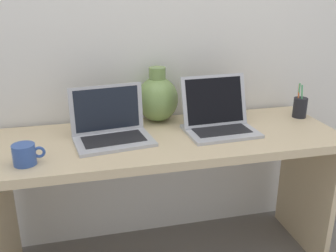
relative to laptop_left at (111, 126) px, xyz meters
The scene contains 7 objects.
back_wall 0.57m from the laptop_left, 48.51° to the left, with size 4.40×0.04×2.40m, color silver.
desk 0.34m from the laptop_left, ahead, with size 1.64×0.58×0.72m.
laptop_left is the anchor object (origin of this frame).
laptop_right 0.52m from the laptop_left, ahead, with size 0.34×0.27×0.26m.
green_vase 0.33m from the laptop_left, 36.88° to the left, with size 0.21×0.21×0.28m.
coffee_mug 0.40m from the laptop_left, 151.37° to the right, with size 0.13×0.09×0.08m.
pen_cup 1.02m from the laptop_left, ahead, with size 0.07×0.07×0.18m.
Camera 1 is at (-0.39, -1.62, 1.39)m, focal length 40.82 mm.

